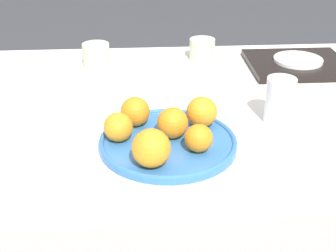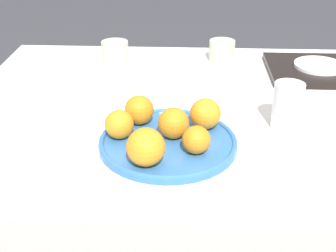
{
  "view_description": "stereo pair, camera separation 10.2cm",
  "coord_description": "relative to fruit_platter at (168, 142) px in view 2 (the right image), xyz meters",
  "views": [
    {
      "loc": [
        -0.22,
        -1.11,
        1.28
      ],
      "look_at": [
        -0.16,
        -0.21,
        0.8
      ],
      "focal_mm": 50.0,
      "sensor_mm": 36.0,
      "label": 1
    },
    {
      "loc": [
        -0.12,
        -1.11,
        1.28
      ],
      "look_at": [
        -0.16,
        -0.21,
        0.8
      ],
      "focal_mm": 50.0,
      "sensor_mm": 36.0,
      "label": 2
    }
  ],
  "objects": [
    {
      "name": "orange_3",
      "position": [
        -0.07,
        0.08,
        0.04
      ],
      "size": [
        0.07,
        0.07,
        0.07
      ],
      "color": "orange",
      "rests_on": "fruit_platter"
    },
    {
      "name": "serving_tray",
      "position": [
        0.44,
        0.46,
        0.0
      ],
      "size": [
        0.31,
        0.26,
        0.02
      ],
      "color": "black",
      "rests_on": "table"
    },
    {
      "name": "orange_1",
      "position": [
        0.01,
        0.02,
        0.04
      ],
      "size": [
        0.07,
        0.07,
        0.07
      ],
      "color": "orange",
      "rests_on": "fruit_platter"
    },
    {
      "name": "orange_5",
      "position": [
        -0.11,
        0.01,
        0.04
      ],
      "size": [
        0.07,
        0.07,
        0.07
      ],
      "color": "orange",
      "rests_on": "fruit_platter"
    },
    {
      "name": "orange_2",
      "position": [
        0.06,
        -0.05,
        0.03
      ],
      "size": [
        0.06,
        0.06,
        0.06
      ],
      "color": "orange",
      "rests_on": "fruit_platter"
    },
    {
      "name": "orange_0",
      "position": [
        -0.04,
        -0.1,
        0.04
      ],
      "size": [
        0.08,
        0.08,
        0.08
      ],
      "color": "orange",
      "rests_on": "fruit_platter"
    },
    {
      "name": "side_plate",
      "position": [
        0.44,
        0.46,
        0.02
      ],
      "size": [
        0.15,
        0.15,
        0.01
      ],
      "color": "white",
      "rests_on": "serving_tray"
    },
    {
      "name": "fruit_platter",
      "position": [
        0.0,
        0.0,
        0.0
      ],
      "size": [
        0.31,
        0.31,
        0.02
      ],
      "color": "#336BAD",
      "rests_on": "table"
    },
    {
      "name": "cup_0",
      "position": [
        -0.19,
        0.51,
        0.03
      ],
      "size": [
        0.08,
        0.08,
        0.08
      ],
      "color": "#B7CC9E",
      "rests_on": "table"
    },
    {
      "name": "cup_1",
      "position": [
        0.15,
        0.56,
        0.02
      ],
      "size": [
        0.08,
        0.08,
        0.07
      ],
      "color": "#B7CC9E",
      "rests_on": "table"
    },
    {
      "name": "orange_4",
      "position": [
        0.08,
        0.06,
        0.04
      ],
      "size": [
        0.07,
        0.07,
        0.07
      ],
      "color": "orange",
      "rests_on": "fruit_platter"
    },
    {
      "name": "water_glass",
      "position": [
        0.28,
        0.1,
        0.05
      ],
      "size": [
        0.07,
        0.07,
        0.11
      ],
      "color": "silver",
      "rests_on": "table"
    },
    {
      "name": "table",
      "position": [
        0.16,
        0.21,
        -0.38
      ],
      "size": [
        1.44,
        0.95,
        0.75
      ],
      "color": "silver",
      "rests_on": "ground_plane"
    }
  ]
}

